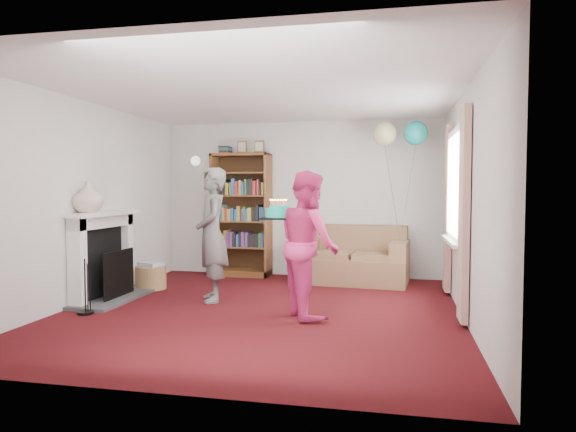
% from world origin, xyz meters
% --- Properties ---
extents(ground, '(5.00, 5.00, 0.00)m').
position_xyz_m(ground, '(0.00, 0.00, 0.00)').
color(ground, '#32070C').
rests_on(ground, ground).
extents(wall_back, '(4.50, 0.02, 2.50)m').
position_xyz_m(wall_back, '(0.00, 2.51, 1.25)').
color(wall_back, silver).
rests_on(wall_back, ground).
extents(wall_left, '(0.02, 5.00, 2.50)m').
position_xyz_m(wall_left, '(-2.26, 0.00, 1.25)').
color(wall_left, silver).
rests_on(wall_left, ground).
extents(wall_right, '(0.02, 5.00, 2.50)m').
position_xyz_m(wall_right, '(2.26, 0.00, 1.25)').
color(wall_right, silver).
rests_on(wall_right, ground).
extents(ceiling, '(4.50, 5.00, 0.01)m').
position_xyz_m(ceiling, '(0.00, 0.00, 2.50)').
color(ceiling, white).
rests_on(ceiling, wall_back).
extents(fireplace, '(0.55, 1.80, 1.12)m').
position_xyz_m(fireplace, '(-2.09, 0.19, 0.51)').
color(fireplace, '#3F3F42').
rests_on(fireplace, ground).
extents(window_bay, '(0.14, 2.02, 2.20)m').
position_xyz_m(window_bay, '(2.21, 0.60, 1.20)').
color(window_bay, white).
rests_on(window_bay, ground).
extents(wall_sconce, '(0.16, 0.23, 0.16)m').
position_xyz_m(wall_sconce, '(-1.75, 2.36, 1.88)').
color(wall_sconce, gold).
rests_on(wall_sconce, ground).
extents(bookcase, '(0.94, 0.42, 2.19)m').
position_xyz_m(bookcase, '(-0.93, 2.30, 0.97)').
color(bookcase, '#472B14').
rests_on(bookcase, ground).
extents(sofa, '(1.61, 0.85, 0.85)m').
position_xyz_m(sofa, '(0.90, 2.07, 0.32)').
color(sofa, olive).
rests_on(sofa, ground).
extents(wicker_basket, '(0.43, 0.43, 0.38)m').
position_xyz_m(wicker_basket, '(-1.86, 0.94, 0.17)').
color(wicker_basket, olive).
rests_on(wicker_basket, ground).
extents(person_striped, '(0.63, 0.73, 1.68)m').
position_xyz_m(person_striped, '(-0.74, 0.37, 0.84)').
color(person_striped, black).
rests_on(person_striped, ground).
extents(person_magenta, '(0.91, 0.98, 1.61)m').
position_xyz_m(person_magenta, '(0.58, -0.15, 0.81)').
color(person_magenta, '#C92864').
rests_on(person_magenta, ground).
extents(birthday_cake, '(0.35, 0.35, 0.22)m').
position_xyz_m(birthday_cake, '(0.23, -0.11, 1.14)').
color(birthday_cake, black).
rests_on(birthday_cake, ground).
extents(balloons, '(0.79, 0.36, 1.75)m').
position_xyz_m(balloons, '(1.57, 1.98, 2.22)').
color(balloons, '#3F3F3F').
rests_on(balloons, ground).
extents(mantel_vase, '(0.46, 0.46, 0.38)m').
position_xyz_m(mantel_vase, '(-2.12, -0.15, 1.31)').
color(mantel_vase, beige).
rests_on(mantel_vase, fireplace).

